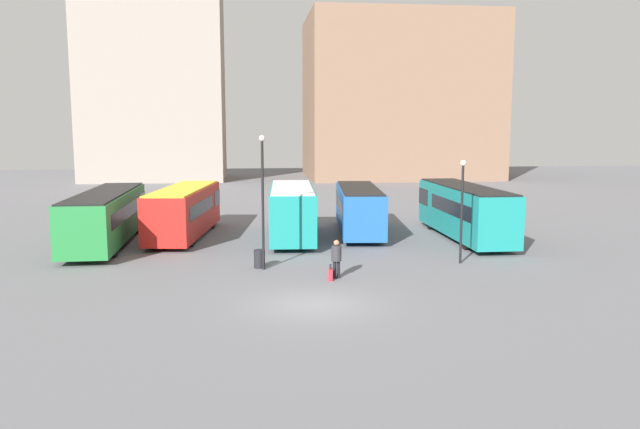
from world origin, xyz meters
The scene contains 13 objects.
ground_plane centered at (0.00, 0.00, 0.00)m, with size 160.00×160.00×0.00m, color slate.
building_block_left centered at (-13.92, 59.09, 17.55)m, with size 17.06×12.46×35.10m.
building_block_right centered at (17.33, 59.09, 10.36)m, with size 23.87×16.61×20.72m.
bus_0 centered at (-10.30, 13.42, 1.62)m, with size 2.72×12.02×2.96m.
bus_1 centered at (-6.18, 15.48, 1.61)m, with size 3.75×10.50×2.97m.
bus_2 centered at (0.16, 13.87, 1.68)m, with size 3.01×9.26×3.11m.
bus_3 centered at (4.39, 15.32, 1.57)m, with size 3.33×9.58×2.88m.
bus_4 centered at (10.29, 13.09, 1.70)m, with size 2.53×11.16×3.12m.
traveler centered at (1.41, 3.96, 1.00)m, with size 0.49×0.49×1.69m.
suitcase centered at (1.09, 3.55, 0.26)m, with size 0.22×0.33×0.74m.
lamp_post_0 centered at (7.77, 6.28, 2.97)m, with size 0.28×0.28×4.97m.
lamp_post_1 centered at (-1.70, 6.00, 3.59)m, with size 0.28×0.28×6.16m.
trash_bin centered at (-1.88, 6.39, 0.42)m, with size 0.52×0.52×0.85m.
Camera 1 is at (-2.29, -22.24, 6.46)m, focal length 35.00 mm.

